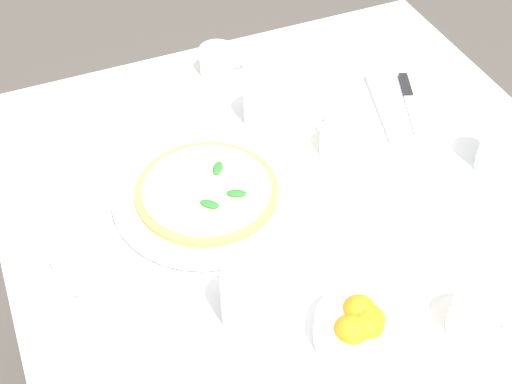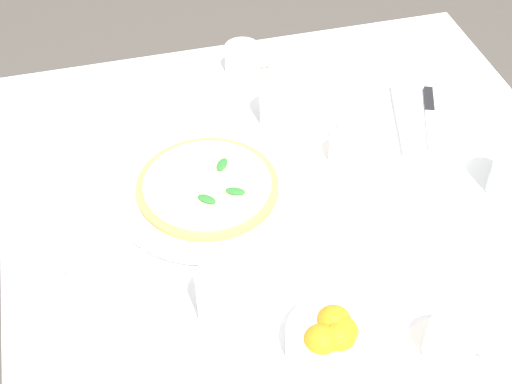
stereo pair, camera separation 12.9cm
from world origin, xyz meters
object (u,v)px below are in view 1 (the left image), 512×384
object	(u,v)px
water_glass_left_edge	(262,104)
citrus_bowl	(362,328)
coffee_cup_near_left	(76,264)
dinner_knife	(410,100)
napkin_folded	(408,105)
pizza	(207,191)
coffee_cup_center_back	(217,63)
water_glass_near_right	(245,302)
coffee_cup_far_left	(339,142)
pizza_plate	(207,196)
water_glass_far_right	(498,149)
coffee_cup_right_edge	(473,319)

from	to	relation	value
water_glass_left_edge	citrus_bowl	size ratio (longest dim) A/B	0.68
coffee_cup_near_left	dinner_knife	world-z (taller)	coffee_cup_near_left
citrus_bowl	napkin_folded	bearing A→B (deg)	141.42
pizza	napkin_folded	xyz separation A→B (m)	(-0.09, 0.48, -0.01)
pizza	coffee_cup_center_back	bearing A→B (deg)	156.39
pizza	citrus_bowl	bearing A→B (deg)	17.31
coffee_cup_center_back	water_glass_left_edge	size ratio (longest dim) A/B	1.29
coffee_cup_center_back	water_glass_near_right	world-z (taller)	water_glass_near_right
water_glass_near_right	dinner_knife	bearing A→B (deg)	124.58
coffee_cup_far_left	water_glass_near_right	xyz separation A→B (m)	(0.29, -0.32, 0.02)
coffee_cup_far_left	water_glass_near_right	world-z (taller)	water_glass_near_right
coffee_cup_near_left	citrus_bowl	world-z (taller)	citrus_bowl
pizza_plate	dinner_knife	distance (m)	0.49
water_glass_near_right	citrus_bowl	xyz separation A→B (m)	(0.10, 0.15, -0.02)
coffee_cup_center_back	water_glass_far_right	distance (m)	0.62
pizza_plate	dinner_knife	xyz separation A→B (m)	(-0.09, 0.48, 0.01)
coffee_cup_far_left	water_glass_left_edge	bearing A→B (deg)	-146.00
water_glass_near_right	water_glass_far_right	xyz separation A→B (m)	(-0.14, 0.57, 0.00)
coffee_cup_near_left	napkin_folded	distance (m)	0.76
coffee_cup_near_left	dinner_knife	xyz separation A→B (m)	(-0.17, 0.74, -0.00)
water_glass_left_edge	napkin_folded	bearing A→B (deg)	74.86
coffee_cup_near_left	napkin_folded	world-z (taller)	coffee_cup_near_left
pizza_plate	napkin_folded	distance (m)	0.49
pizza	coffee_cup_far_left	distance (m)	0.28
pizza_plate	pizza	world-z (taller)	pizza
coffee_cup_center_back	coffee_cup_far_left	bearing A→B (deg)	20.92
dinner_knife	citrus_bowl	xyz separation A→B (m)	(0.46, -0.37, 0.00)
dinner_knife	coffee_cup_near_left	bearing A→B (deg)	-55.98
coffee_cup_far_left	citrus_bowl	bearing A→B (deg)	-22.84
pizza_plate	coffee_cup_far_left	distance (m)	0.28
water_glass_near_right	napkin_folded	distance (m)	0.63
napkin_folded	citrus_bowl	size ratio (longest dim) A/B	1.65
water_glass_near_right	pizza	bearing A→B (deg)	172.68
coffee_cup_center_back	water_glass_near_right	bearing A→B (deg)	-16.89
water_glass_far_right	pizza	bearing A→B (deg)	-103.71
pizza_plate	citrus_bowl	size ratio (longest dim) A/B	2.31
coffee_cup_right_edge	citrus_bowl	bearing A→B (deg)	-108.41
coffee_cup_far_left	napkin_folded	distance (m)	0.21
pizza_plate	napkin_folded	xyz separation A→B (m)	(-0.09, 0.48, -0.00)
water_glass_far_right	pizza_plate	bearing A→B (deg)	-103.72
coffee_cup_right_edge	water_glass_near_right	distance (m)	0.35
citrus_bowl	coffee_cup_near_left	bearing A→B (deg)	-127.95
coffee_cup_near_left	water_glass_left_edge	bearing A→B (deg)	119.73
water_glass_far_right	citrus_bowl	distance (m)	0.48
coffee_cup_center_back	water_glass_far_right	size ratio (longest dim) A/B	1.18
pizza_plate	coffee_cup_center_back	xyz separation A→B (m)	(-0.35, 0.15, 0.02)
citrus_bowl	coffee_cup_right_edge	bearing A→B (deg)	71.59
water_glass_near_right	water_glass_left_edge	xyz separation A→B (m)	(-0.44, 0.22, 0.00)
pizza_plate	water_glass_near_right	world-z (taller)	water_glass_near_right
water_glass_left_edge	napkin_folded	world-z (taller)	water_glass_left_edge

